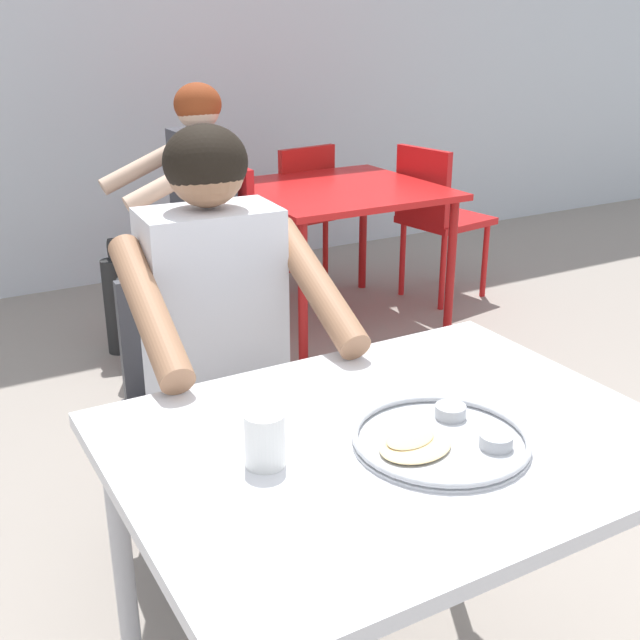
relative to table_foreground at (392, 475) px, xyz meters
The scene contains 10 objects.
table_foreground is the anchor object (origin of this frame).
thali_tray 0.13m from the table_foreground, 50.74° to the right, with size 0.33×0.33×0.03m.
drinking_cup 0.29m from the table_foreground, behind, with size 0.07×0.07×0.10m.
chair_foreground 0.87m from the table_foreground, 93.95° to the left, with size 0.43×0.47×0.80m.
diner_foreground 0.64m from the table_foreground, 96.29° to the left, with size 0.52×0.57×1.25m.
table_background_red 2.52m from the table_foreground, 61.58° to the left, with size 0.94×0.92×0.70m.
chair_red_left 2.30m from the table_foreground, 76.09° to the left, with size 0.41×0.45×0.86m.
chair_red_right 2.92m from the table_foreground, 50.68° to the left, with size 0.48×0.45×0.85m.
chair_red_far 3.08m from the table_foreground, 65.65° to the left, with size 0.45×0.49×0.82m.
patron_background 2.26m from the table_foreground, 79.57° to the left, with size 0.56×0.50×1.22m.
Camera 1 is at (-0.82, -1.02, 1.48)m, focal length 44.10 mm.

